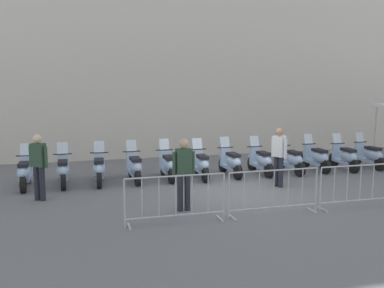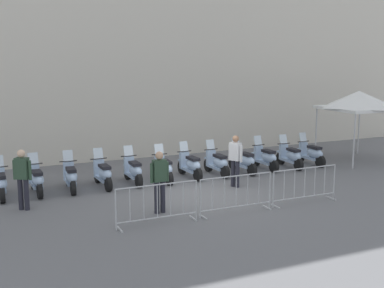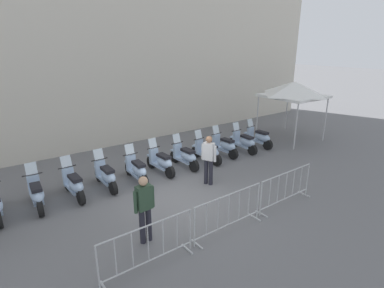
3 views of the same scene
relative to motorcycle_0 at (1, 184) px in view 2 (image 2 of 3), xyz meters
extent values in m
plane|color=slate|center=(5.84, -1.89, -0.45)|extent=(120.00, 120.00, 0.00)
cylinder|color=black|center=(0.01, -0.54, -0.21)|extent=(0.15, 0.48, 0.48)
cube|color=#A8C1E0|center=(0.00, 0.08, -0.17)|extent=(0.30, 0.87, 0.10)
ellipsoid|color=#A8C1E0|center=(0.00, -0.20, 0.07)|extent=(0.38, 0.85, 0.40)
cube|color=black|center=(0.00, -0.17, 0.29)|extent=(0.29, 0.61, 0.10)
cylinder|color=black|center=(1.03, 0.73, -0.21)|extent=(0.16, 0.48, 0.48)
cylinder|color=black|center=(1.08, -0.51, -0.21)|extent=(0.16, 0.48, 0.48)
cube|color=#A8C1E0|center=(1.05, 0.11, -0.17)|extent=(0.31, 0.88, 0.10)
ellipsoid|color=#A8C1E0|center=(1.07, -0.17, 0.07)|extent=(0.39, 0.85, 0.40)
cube|color=black|center=(1.06, -0.14, 0.29)|extent=(0.30, 0.61, 0.10)
cube|color=#A8C1E0|center=(1.04, 0.55, 0.10)|extent=(0.35, 0.15, 0.60)
cylinder|color=black|center=(1.04, 0.55, 0.43)|extent=(0.56, 0.06, 0.04)
cube|color=silver|center=(1.04, 0.60, 0.61)|extent=(0.33, 0.15, 0.35)
cube|color=#A8C1E0|center=(1.03, 0.73, 0.06)|extent=(0.21, 0.33, 0.06)
cylinder|color=black|center=(2.14, 0.72, -0.21)|extent=(0.16, 0.49, 0.48)
cylinder|color=black|center=(2.08, -0.52, -0.21)|extent=(0.16, 0.49, 0.48)
cube|color=#A8C1E0|center=(2.11, 0.10, -0.17)|extent=(0.32, 0.88, 0.10)
ellipsoid|color=#A8C1E0|center=(2.10, -0.18, 0.07)|extent=(0.40, 0.86, 0.40)
cube|color=black|center=(2.10, -0.15, 0.29)|extent=(0.31, 0.61, 0.10)
cube|color=#A8C1E0|center=(2.13, 0.53, 0.10)|extent=(0.35, 0.16, 0.60)
cylinder|color=black|center=(2.13, 0.53, 0.43)|extent=(0.56, 0.06, 0.04)
cube|color=silver|center=(2.14, 0.58, 0.61)|extent=(0.33, 0.16, 0.35)
cube|color=#A8C1E0|center=(2.14, 0.72, 0.06)|extent=(0.22, 0.33, 0.06)
cylinder|color=black|center=(3.14, 0.72, -0.21)|extent=(0.16, 0.49, 0.48)
cylinder|color=black|center=(3.20, -0.52, -0.21)|extent=(0.16, 0.49, 0.48)
cube|color=#A8C1E0|center=(3.17, 0.10, -0.17)|extent=(0.32, 0.88, 0.10)
ellipsoid|color=#A8C1E0|center=(3.18, -0.17, 0.07)|extent=(0.40, 0.86, 0.40)
cube|color=black|center=(3.18, -0.14, 0.29)|extent=(0.31, 0.61, 0.10)
cube|color=#A8C1E0|center=(3.15, 0.54, 0.10)|extent=(0.35, 0.16, 0.60)
cylinder|color=black|center=(3.15, 0.54, 0.43)|extent=(0.56, 0.06, 0.04)
cube|color=silver|center=(3.14, 0.59, 0.61)|extent=(0.33, 0.16, 0.35)
cube|color=#A8C1E0|center=(3.14, 0.72, 0.06)|extent=(0.22, 0.33, 0.06)
cylinder|color=black|center=(4.22, 0.78, -0.21)|extent=(0.15, 0.48, 0.48)
cylinder|color=black|center=(4.23, -0.46, -0.21)|extent=(0.15, 0.48, 0.48)
cube|color=#A8C1E0|center=(4.22, 0.16, -0.17)|extent=(0.29, 0.87, 0.10)
ellipsoid|color=#A8C1E0|center=(4.23, -0.12, 0.07)|extent=(0.37, 0.84, 0.40)
cube|color=black|center=(4.23, -0.09, 0.29)|extent=(0.29, 0.60, 0.10)
cube|color=#A8C1E0|center=(4.22, 0.59, 0.10)|extent=(0.34, 0.14, 0.60)
cylinder|color=black|center=(4.22, 0.59, 0.43)|extent=(0.56, 0.04, 0.04)
cube|color=silver|center=(4.22, 0.64, 0.61)|extent=(0.32, 0.14, 0.35)
cube|color=#A8C1E0|center=(4.22, 0.78, 0.06)|extent=(0.20, 0.32, 0.06)
cylinder|color=black|center=(5.30, 0.64, -0.21)|extent=(0.15, 0.48, 0.48)
cylinder|color=black|center=(5.26, -0.60, -0.21)|extent=(0.15, 0.48, 0.48)
cube|color=#A8C1E0|center=(5.28, 0.02, -0.17)|extent=(0.31, 0.88, 0.10)
ellipsoid|color=#A8C1E0|center=(5.27, -0.26, 0.07)|extent=(0.39, 0.85, 0.40)
cube|color=black|center=(5.28, -0.22, 0.29)|extent=(0.30, 0.61, 0.10)
cube|color=#A8C1E0|center=(5.30, 0.46, 0.10)|extent=(0.34, 0.15, 0.60)
cylinder|color=black|center=(5.30, 0.46, 0.43)|extent=(0.56, 0.05, 0.04)
cube|color=silver|center=(5.30, 0.51, 0.61)|extent=(0.32, 0.15, 0.35)
cube|color=#A8C1E0|center=(5.30, 0.64, 0.06)|extent=(0.21, 0.33, 0.06)
cylinder|color=black|center=(6.30, 0.79, -0.21)|extent=(0.17, 0.49, 0.48)
cylinder|color=black|center=(6.38, -0.45, -0.21)|extent=(0.17, 0.49, 0.48)
cube|color=#A8C1E0|center=(6.34, 0.17, -0.17)|extent=(0.34, 0.88, 0.10)
ellipsoid|color=#A8C1E0|center=(6.36, -0.11, 0.07)|extent=(0.41, 0.86, 0.40)
cube|color=black|center=(6.35, -0.08, 0.29)|extent=(0.32, 0.62, 0.10)
cube|color=#A8C1E0|center=(6.31, 0.60, 0.10)|extent=(0.35, 0.16, 0.60)
cylinder|color=black|center=(6.31, 0.60, 0.43)|extent=(0.56, 0.07, 0.04)
cube|color=silver|center=(6.31, 0.65, 0.61)|extent=(0.33, 0.16, 0.35)
cube|color=#A8C1E0|center=(6.30, 0.79, 0.06)|extent=(0.22, 0.33, 0.06)
cylinder|color=black|center=(7.36, 0.76, -0.21)|extent=(0.17, 0.49, 0.48)
cylinder|color=black|center=(7.43, -0.48, -0.21)|extent=(0.17, 0.49, 0.48)
cube|color=#A8C1E0|center=(7.39, 0.14, -0.17)|extent=(0.33, 0.88, 0.10)
ellipsoid|color=#A8C1E0|center=(7.41, -0.14, 0.07)|extent=(0.41, 0.86, 0.40)
cube|color=black|center=(7.41, -0.11, 0.29)|extent=(0.31, 0.61, 0.10)
cube|color=#A8C1E0|center=(7.37, 0.57, 0.10)|extent=(0.35, 0.16, 0.60)
cylinder|color=black|center=(7.37, 0.57, 0.43)|extent=(0.56, 0.07, 0.04)
cube|color=silver|center=(7.37, 0.62, 0.61)|extent=(0.33, 0.16, 0.35)
cube|color=#A8C1E0|center=(7.36, 0.76, 0.06)|extent=(0.22, 0.33, 0.06)
cylinder|color=black|center=(8.40, 0.71, -0.21)|extent=(0.18, 0.49, 0.48)
cylinder|color=black|center=(8.50, -0.53, -0.21)|extent=(0.18, 0.49, 0.48)
cube|color=#A8C1E0|center=(8.45, 0.09, -0.17)|extent=(0.35, 0.89, 0.10)
ellipsoid|color=#A8C1E0|center=(8.48, -0.19, 0.07)|extent=(0.43, 0.87, 0.40)
cube|color=black|center=(8.47, -0.16, 0.29)|extent=(0.33, 0.62, 0.10)
cube|color=#A8C1E0|center=(8.42, 0.52, 0.10)|extent=(0.35, 0.17, 0.60)
cylinder|color=black|center=(8.42, 0.52, 0.43)|extent=(0.56, 0.08, 0.04)
cube|color=silver|center=(8.41, 0.57, 0.61)|extent=(0.33, 0.17, 0.35)
cube|color=#A8C1E0|center=(8.40, 0.71, 0.06)|extent=(0.23, 0.34, 0.06)
cylinder|color=black|center=(9.48, 0.86, -0.21)|extent=(0.16, 0.49, 0.48)
cylinder|color=black|center=(9.54, -0.38, -0.21)|extent=(0.16, 0.49, 0.48)
cube|color=#A8C1E0|center=(9.51, 0.24, -0.17)|extent=(0.32, 0.88, 0.10)
ellipsoid|color=#A8C1E0|center=(9.52, -0.04, 0.07)|extent=(0.40, 0.86, 0.40)
cube|color=black|center=(9.52, -0.01, 0.29)|extent=(0.31, 0.61, 0.10)
cube|color=#A8C1E0|center=(9.49, 0.67, 0.10)|extent=(0.35, 0.16, 0.60)
cylinder|color=black|center=(9.49, 0.67, 0.43)|extent=(0.56, 0.06, 0.04)
cube|color=silver|center=(9.48, 0.72, 0.61)|extent=(0.33, 0.16, 0.35)
cube|color=#A8C1E0|center=(9.48, 0.86, 0.06)|extent=(0.22, 0.33, 0.06)
cylinder|color=black|center=(10.58, 0.74, -0.21)|extent=(0.15, 0.48, 0.48)
cylinder|color=black|center=(10.55, -0.50, -0.21)|extent=(0.15, 0.48, 0.48)
cube|color=#A8C1E0|center=(10.57, 0.12, -0.17)|extent=(0.30, 0.87, 0.10)
ellipsoid|color=#A8C1E0|center=(10.56, -0.16, 0.07)|extent=(0.37, 0.85, 0.40)
cube|color=black|center=(10.56, -0.13, 0.29)|extent=(0.29, 0.60, 0.10)
cube|color=#A8C1E0|center=(10.57, 0.55, 0.10)|extent=(0.34, 0.15, 0.60)
cylinder|color=black|center=(10.57, 0.55, 0.43)|extent=(0.56, 0.05, 0.04)
cube|color=silver|center=(10.57, 0.60, 0.61)|extent=(0.32, 0.15, 0.35)
cube|color=#A8C1E0|center=(10.58, 0.74, 0.06)|extent=(0.21, 0.32, 0.06)
cylinder|color=black|center=(11.58, 0.84, -0.21)|extent=(0.17, 0.49, 0.48)
cylinder|color=black|center=(11.66, -0.40, -0.21)|extent=(0.17, 0.49, 0.48)
cube|color=#A8C1E0|center=(11.62, 0.22, -0.17)|extent=(0.33, 0.88, 0.10)
ellipsoid|color=#A8C1E0|center=(11.64, -0.06, 0.07)|extent=(0.41, 0.86, 0.40)
cube|color=black|center=(11.64, -0.03, 0.29)|extent=(0.31, 0.62, 0.10)
cube|color=#A8C1E0|center=(11.60, 0.65, 0.10)|extent=(0.35, 0.16, 0.60)
cylinder|color=black|center=(11.60, 0.65, 0.43)|extent=(0.56, 0.07, 0.04)
cube|color=silver|center=(11.59, 0.70, 0.61)|extent=(0.33, 0.16, 0.35)
cube|color=#A8C1E0|center=(11.58, 0.84, 0.06)|extent=(0.22, 0.33, 0.06)
cube|color=#B2B5B7|center=(2.56, -4.17, -0.43)|extent=(0.05, 0.44, 0.04)
cube|color=#B2B5B7|center=(4.58, -4.14, -0.43)|extent=(0.05, 0.44, 0.04)
cylinder|color=#B2B5B7|center=(2.47, -4.17, 0.07)|extent=(0.04, 0.04, 1.05)
cylinder|color=#B2B5B7|center=(4.66, -4.14, 0.07)|extent=(0.04, 0.04, 1.05)
cylinder|color=#B2B5B7|center=(3.57, -4.16, 0.60)|extent=(2.19, 0.07, 0.04)
cylinder|color=#B2B5B7|center=(3.57, -4.16, -0.27)|extent=(2.19, 0.07, 0.04)
cylinder|color=#B2B5B7|center=(2.84, -4.17, 0.16)|extent=(0.02, 0.02, 0.87)
cylinder|color=#B2B5B7|center=(3.20, -4.16, 0.16)|extent=(0.02, 0.02, 0.87)
cylinder|color=#B2B5B7|center=(3.57, -4.16, 0.16)|extent=(0.02, 0.02, 0.87)
cylinder|color=#B2B5B7|center=(3.93, -4.15, 0.16)|extent=(0.02, 0.02, 0.87)
cylinder|color=#B2B5B7|center=(4.30, -4.14, 0.16)|extent=(0.02, 0.02, 0.87)
cube|color=#B2B5B7|center=(4.87, -4.14, -0.43)|extent=(0.05, 0.44, 0.04)
cube|color=#B2B5B7|center=(6.89, -4.10, -0.43)|extent=(0.05, 0.44, 0.04)
cylinder|color=#B2B5B7|center=(4.78, -4.14, 0.07)|extent=(0.04, 0.04, 1.05)
cylinder|color=#B2B5B7|center=(6.98, -4.10, 0.07)|extent=(0.04, 0.04, 1.05)
cylinder|color=#B2B5B7|center=(5.88, -4.12, 0.60)|extent=(2.19, 0.07, 0.04)
cylinder|color=#B2B5B7|center=(5.88, -4.12, -0.27)|extent=(2.19, 0.07, 0.04)
cylinder|color=#B2B5B7|center=(5.15, -4.13, 0.16)|extent=(0.02, 0.02, 0.87)
cylinder|color=#B2B5B7|center=(5.51, -4.12, 0.16)|extent=(0.02, 0.02, 0.87)
cylinder|color=#B2B5B7|center=(5.88, -4.12, 0.16)|extent=(0.02, 0.02, 0.87)
cylinder|color=#B2B5B7|center=(6.25, -4.11, 0.16)|extent=(0.02, 0.02, 0.87)
cylinder|color=#B2B5B7|center=(6.61, -4.11, 0.16)|extent=(0.02, 0.02, 0.87)
cube|color=#B2B5B7|center=(7.18, -4.10, -0.43)|extent=(0.05, 0.44, 0.04)
cube|color=#B2B5B7|center=(9.20, -4.06, -0.43)|extent=(0.05, 0.44, 0.04)
cylinder|color=#B2B5B7|center=(7.10, -4.10, 0.07)|extent=(0.04, 0.04, 1.05)
cylinder|color=#B2B5B7|center=(9.29, -4.06, 0.07)|extent=(0.04, 0.04, 1.05)
cylinder|color=#B2B5B7|center=(8.19, -4.08, 0.60)|extent=(2.19, 0.07, 0.04)
cylinder|color=#B2B5B7|center=(8.19, -4.08, -0.27)|extent=(2.19, 0.07, 0.04)
cylinder|color=#B2B5B7|center=(7.46, -4.09, 0.16)|extent=(0.02, 0.02, 0.87)
cylinder|color=#B2B5B7|center=(7.83, -4.09, 0.16)|extent=(0.02, 0.02, 0.87)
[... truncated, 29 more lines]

